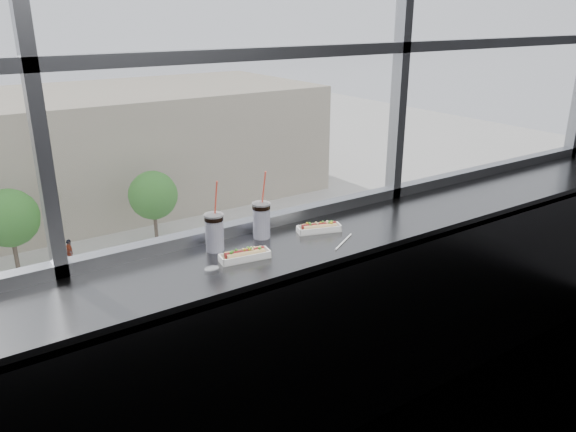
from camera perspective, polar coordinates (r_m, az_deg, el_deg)
wall_back_lower at (r=3.24m, az=-3.12°, el=-10.37°), size 6.00×0.00×6.00m
counter at (r=2.80m, az=-0.40°, el=-3.56°), size 6.00×0.55×0.06m
counter_fascia at (r=2.87m, az=2.54°, el=-14.82°), size 6.00×0.04×1.04m
hotdog_tray_left at (r=2.63m, az=-4.41°, el=-3.95°), size 0.25×0.11×0.06m
hotdog_tray_right at (r=2.96m, az=3.17°, el=-1.18°), size 0.24×0.14×0.06m
soda_cup_left at (r=2.71m, az=-7.49°, el=-1.47°), size 0.10×0.10×0.35m
soda_cup_right at (r=2.85m, az=-2.71°, el=-0.25°), size 0.10×0.10×0.35m
loose_straw at (r=2.83m, az=5.67°, el=-2.61°), size 0.19×0.12×0.01m
wrapper at (r=2.54m, az=-7.76°, el=-5.29°), size 0.08×0.06×0.02m
street_asphalt at (r=26.03m, az=-26.58°, el=-12.71°), size 80.00×10.00×0.06m
car_near_e at (r=26.92m, az=5.43°, el=-6.72°), size 2.84×6.39×2.10m
car_near_d at (r=24.01m, az=-5.83°, el=-10.34°), size 2.85×6.31×2.07m
car_near_c at (r=22.25m, az=-22.18°, el=-14.92°), size 2.71×5.72×1.85m
car_far_c at (r=32.61m, az=-4.42°, el=-1.83°), size 3.13×6.33×2.04m
pedestrian_c at (r=32.90m, az=-21.31°, el=-3.23°), size 0.61×0.82×1.84m
tree_center at (r=32.17m, az=-26.47°, el=-0.20°), size 3.04×3.04×4.74m
tree_right at (r=33.88m, az=-13.54°, el=2.06°), size 2.88×2.88×4.50m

